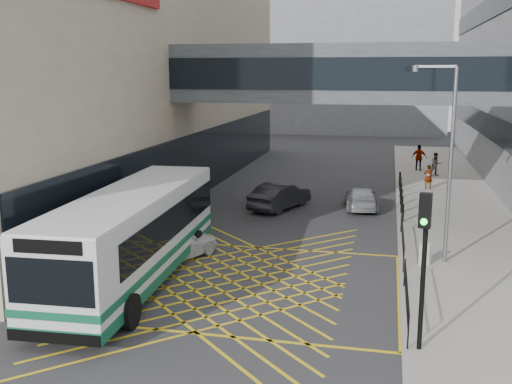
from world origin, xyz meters
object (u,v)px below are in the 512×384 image
Objects in this scene: car_silver at (361,197)px; pedestrian_a at (428,177)px; pedestrian_c at (419,158)px; car_white at (176,244)px; pedestrian_b at (436,164)px; traffic_light at (424,249)px; litter_bin at (425,254)px; street_lamp at (447,152)px; bus at (135,233)px; car_dark at (280,196)px.

pedestrian_a is at bearing -130.68° from car_silver.
pedestrian_c reaches higher than pedestrian_a.
pedestrian_b is (11.78, 22.30, 0.31)m from car_white.
traffic_light is 5.20× the size of litter_bin.
car_white is 13.10m from car_silver.
pedestrian_b is at bearing -113.42° from pedestrian_a.
pedestrian_c is (1.30, 31.17, -1.89)m from traffic_light.
car_silver is 18.05m from traffic_light.
street_lamp is 4.61× the size of pedestrian_b.
street_lamp is at bearing 39.97° from litter_bin.
bus reaches higher than car_white.
traffic_light is (2.43, -17.73, 2.37)m from car_silver.
pedestrian_c is at bearing -98.76° from car_dark.
litter_bin is 23.42m from pedestrian_c.
pedestrian_b is (4.82, 11.20, 0.34)m from car_silver.
bus is 1.58× the size of street_lamp.
street_lamp is 9.09× the size of litter_bin.
car_dark is at bearing 66.67° from pedestrian_c.
litter_bin is (9.94, 1.15, -0.10)m from car_white.
car_silver is at bearing 58.72° from bus.
car_white is 26.78m from pedestrian_c.
street_lamp reaches higher than pedestrian_a.
bus is 7.30× the size of pedestrian_b.
street_lamp is (10.57, 1.68, 3.86)m from car_white.
street_lamp is at bearing -147.37° from car_white.
pedestrian_c is (10.69, 24.55, 0.46)m from car_white.
pedestrian_a is 0.79× the size of pedestrian_c.
car_white is 2.56× the size of pedestrian_b.
litter_bin is at bearing -126.98° from street_lamp.
car_dark is at bearing 129.83° from litter_bin.
pedestrian_a is at bearing -115.93° from pedestrian_b.
bus is 6.23× the size of pedestrian_c.
pedestrian_b is at bearing -120.54° from car_silver.
litter_bin is (10.50, 3.84, -1.23)m from bus.
car_dark is 3.07× the size of pedestrian_a.
car_silver reaches higher than litter_bin.
pedestrian_a reaches higher than litter_bin.
car_silver is 10.39m from litter_bin.
litter_bin is at bearing 72.09° from pedestrian_a.
pedestrian_c is at bearing -112.74° from car_silver.
litter_bin is (-0.63, -0.53, -3.96)m from street_lamp.
pedestrian_a is (1.02, 16.01, 0.35)m from litter_bin.
car_silver is (7.52, 13.80, -1.16)m from bus.
car_white is at bearing 75.48° from bus.
car_white is at bearing 43.16° from pedestrian_a.
litter_bin is at bearing 150.41° from car_dark.
pedestrian_c is at bearing 102.74° from street_lamp.
street_lamp reaches higher than traffic_light.
traffic_light is (9.95, -3.93, 1.22)m from bus.
bus reaches higher than pedestrian_c.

